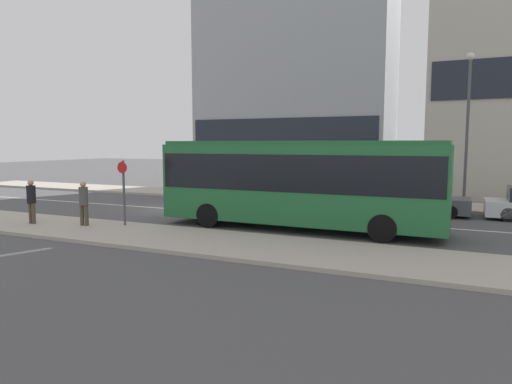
% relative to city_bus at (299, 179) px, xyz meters
% --- Properties ---
extents(ground_plane, '(120.00, 120.00, 0.00)m').
position_rel_city_bus_xyz_m(ground_plane, '(-7.22, 2.49, -1.95)').
color(ground_plane, '#4F4F51').
extents(sidewalk_near, '(44.00, 3.50, 0.13)m').
position_rel_city_bus_xyz_m(sidewalk_near, '(-7.22, -3.76, -1.89)').
color(sidewalk_near, '#B2A899').
rests_on(sidewalk_near, ground_plane).
extents(sidewalk_far, '(44.00, 3.50, 0.13)m').
position_rel_city_bus_xyz_m(sidewalk_far, '(-7.22, 8.74, -1.89)').
color(sidewalk_far, '#B2A899').
rests_on(sidewalk_far, ground_plane).
extents(lane_centerline, '(41.80, 0.16, 0.01)m').
position_rel_city_bus_xyz_m(lane_centerline, '(-7.22, 2.49, -1.95)').
color(lane_centerline, silver).
rests_on(lane_centerline, ground_plane).
extents(apartment_block_left_tower, '(13.55, 6.23, 14.13)m').
position_rel_city_bus_xyz_m(apartment_block_left_tower, '(-5.52, 15.06, 5.11)').
color(apartment_block_left_tower, '#9EA3A8').
rests_on(apartment_block_left_tower, ground_plane).
extents(city_bus, '(10.86, 2.56, 3.40)m').
position_rel_city_bus_xyz_m(city_bus, '(0.00, 0.00, 0.00)').
color(city_bus, '#236B38').
rests_on(city_bus, ground_plane).
extents(parked_car_0, '(4.37, 1.82, 1.31)m').
position_rel_city_bus_xyz_m(parked_car_0, '(3.94, 5.84, -1.33)').
color(parked_car_0, '#4C5156').
rests_on(parked_car_0, ground_plane).
extents(pedestrian_near_stop, '(0.35, 0.34, 1.75)m').
position_rel_city_bus_xyz_m(pedestrian_near_stop, '(-9.81, -3.92, -0.83)').
color(pedestrian_near_stop, '#4C4233').
rests_on(pedestrian_near_stop, sidewalk_near).
extents(pedestrian_down_pavement, '(0.35, 0.34, 1.73)m').
position_rel_city_bus_xyz_m(pedestrian_down_pavement, '(-7.57, -3.41, -0.84)').
color(pedestrian_down_pavement, '#4C4233').
rests_on(pedestrian_down_pavement, sidewalk_near).
extents(bus_stop_sign, '(0.44, 0.12, 2.52)m').
position_rel_city_bus_xyz_m(bus_stop_sign, '(-6.20, -2.72, -0.34)').
color(bus_stop_sign, '#4C4C51').
rests_on(bus_stop_sign, sidewalk_near).
extents(street_lamp, '(0.36, 0.36, 7.44)m').
position_rel_city_bus_xyz_m(street_lamp, '(5.85, 7.68, 2.67)').
color(street_lamp, '#4C4C51').
rests_on(street_lamp, sidewalk_far).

